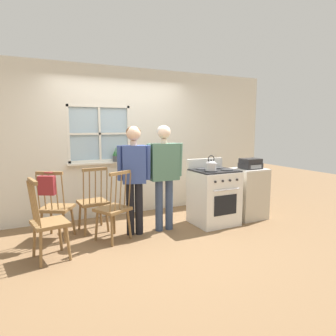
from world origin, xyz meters
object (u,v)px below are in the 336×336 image
at_px(chair_near_wall, 114,209).
at_px(stereo, 250,164).
at_px(stove, 214,196).
at_px(chair_center_cluster, 48,223).
at_px(handbag, 47,185).
at_px(chair_near_stove, 93,202).
at_px(person_teen_center, 164,167).
at_px(kettle, 211,165).
at_px(person_elderly_left, 134,169).
at_px(side_counter, 249,193).
at_px(potted_plant, 116,156).
at_px(chair_by_window, 56,208).

distance_m(chair_near_wall, stereo, 2.53).
xyz_separation_m(chair_near_wall, stove, (1.73, -0.01, 0.01)).
bearing_deg(chair_center_cluster, handbag, -14.94).
height_order(chair_near_stove, stove, stove).
distance_m(person_teen_center, kettle, 0.76).
xyz_separation_m(chair_near_wall, chair_center_cluster, (-0.90, -0.25, 0.00)).
relative_size(chair_center_cluster, person_elderly_left, 0.62).
height_order(person_elderly_left, handbag, person_elderly_left).
bearing_deg(side_counter, person_teen_center, 176.49).
distance_m(chair_near_wall, side_counter, 2.47).
xyz_separation_m(kettle, side_counter, (0.90, 0.11, -0.57)).
distance_m(chair_center_cluster, side_counter, 3.38).
distance_m(handbag, stereo, 3.34).
bearing_deg(stove, kettle, -140.15).
bearing_deg(stove, chair_center_cluster, -174.74).
distance_m(kettle, potted_plant, 1.75).
height_order(handbag, stereo, stereo).
distance_m(chair_by_window, kettle, 2.44).
xyz_separation_m(chair_by_window, stereo, (3.21, -0.47, 0.52)).
xyz_separation_m(person_teen_center, handbag, (-1.69, 0.14, -0.16)).
xyz_separation_m(chair_center_cluster, stereo, (3.38, 0.20, 0.52)).
height_order(potted_plant, side_counter, potted_plant).
bearing_deg(potted_plant, chair_by_window, -146.98).
xyz_separation_m(potted_plant, side_counter, (2.08, -1.18, -0.65)).
bearing_deg(chair_center_cluster, chair_near_stove, -52.48).
height_order(chair_by_window, chair_center_cluster, same).
xyz_separation_m(handbag, side_counter, (3.33, -0.24, -0.40)).
bearing_deg(chair_center_cluster, stereo, -95.89).
bearing_deg(chair_near_wall, stereo, 152.24).
bearing_deg(stove, person_elderly_left, 175.62).
relative_size(chair_near_wall, potted_plant, 3.79).
bearing_deg(chair_near_wall, potted_plant, -135.58).
height_order(chair_near_wall, potted_plant, potted_plant).
bearing_deg(handbag, person_elderly_left, -5.65).
bearing_deg(potted_plant, kettle, -47.75).
relative_size(kettle, handbag, 0.80).
bearing_deg(kettle, stereo, 5.77).
distance_m(person_elderly_left, stove, 1.48).
distance_m(kettle, stereo, 0.91).
height_order(chair_by_window, stove, stove).
bearing_deg(person_elderly_left, chair_near_wall, -148.01).
distance_m(chair_near_wall, person_elderly_left, 0.65).
bearing_deg(person_elderly_left, stereo, 12.45).
relative_size(person_elderly_left, handbag, 5.36).
distance_m(potted_plant, handbag, 1.58).
relative_size(chair_center_cluster, kettle, 4.16).
bearing_deg(chair_near_wall, kettle, 148.31).
distance_m(chair_by_window, stereo, 3.29).
bearing_deg(chair_near_wall, side_counter, 152.72).
bearing_deg(person_elderly_left, kettle, 5.40).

